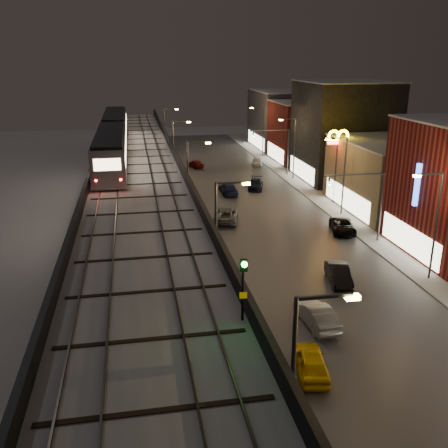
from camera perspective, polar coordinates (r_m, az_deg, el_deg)
ground at (r=27.77m, az=5.41°, el=-20.22°), size 220.00×220.00×0.00m
road_surface at (r=59.98m, az=3.35°, el=1.73°), size 17.00×120.00×0.06m
sidewalk_right at (r=63.03m, az=12.23°, el=2.21°), size 4.00×120.00×0.14m
under_viaduct_pavement at (r=58.37m, az=-9.64°, el=1.02°), size 11.00×120.00×0.06m
elevated_viaduct at (r=53.88m, az=-9.88°, el=5.69°), size 9.00×100.00×6.30m
viaduct_trackbed at (r=53.84m, az=-9.94°, el=6.52°), size 8.40×100.00×0.32m
viaduct_parapet_streetside at (r=53.98m, az=-5.31°, el=7.25°), size 0.30×100.00×1.10m
viaduct_parapet_far at (r=53.93m, az=-14.61°, el=6.72°), size 0.30×100.00×1.10m
building_c at (r=62.26m, az=19.08°, el=5.22°), size 12.20×15.20×8.16m
building_d at (r=75.83m, az=13.47°, el=10.27°), size 12.20×13.20×14.16m
building_e at (r=88.97m, az=9.76°, el=10.36°), size 12.20×12.20×10.16m
building_f at (r=102.06m, az=7.08°, el=11.79°), size 12.20×16.20×11.16m
streetlight_left_0 at (r=20.72m, az=8.56°, el=-17.49°), size 2.57×0.28×9.00m
streetlight_left_1 at (r=36.33m, az=-0.49°, el=-0.94°), size 2.57×0.28×9.00m
streetlight_right_1 at (r=42.62m, az=22.86°, el=0.53°), size 2.56×0.28×9.00m
streetlight_left_2 at (r=53.47m, az=-3.84°, el=5.41°), size 2.57×0.28×9.00m
streetlight_right_2 at (r=57.92m, az=13.35°, el=5.97°), size 2.56×0.28×9.00m
streetlight_left_3 at (r=71.03m, az=-5.58°, el=8.64°), size 2.57×0.28×9.00m
streetlight_right_3 at (r=74.44m, az=7.85°, el=9.01°), size 2.56×0.28×9.00m
streetlight_left_4 at (r=88.77m, az=-6.63°, el=10.59°), size 2.57×0.28×9.00m
streetlight_right_4 at (r=91.52m, az=4.33°, el=10.89°), size 2.56×0.28×9.00m
traffic_light_rig_a at (r=49.83m, az=16.40°, el=2.83°), size 6.10×0.34×7.00m
traffic_light_rig_b at (r=77.12m, az=6.50°, el=8.84°), size 6.10×0.34×7.00m
subway_train at (r=61.30m, az=-12.53°, el=9.74°), size 3.03×37.04×3.62m
rail_signal at (r=20.84m, az=2.23°, el=-6.17°), size 0.33×0.42×2.86m
car_taxi at (r=30.05m, az=9.90°, el=-15.35°), size 2.46×4.53×1.46m
car_near_white at (r=34.82m, az=10.50°, el=-10.25°), size 1.93×4.72×1.52m
car_mid_silver at (r=55.08m, az=0.25°, el=1.01°), size 3.72×5.84×1.50m
car_mid_dark at (r=66.25m, az=0.49°, el=4.01°), size 2.08×4.97×1.43m
car_far_white at (r=82.65m, az=-3.28°, el=6.86°), size 2.65×4.08×1.29m
car_onc_silver at (r=41.22m, az=12.96°, el=-5.73°), size 2.41×4.70×1.48m
car_onc_dark at (r=52.99m, az=13.40°, el=-0.31°), size 3.35×5.28×1.36m
car_onc_white at (r=68.97m, az=3.65°, el=4.53°), size 3.23×5.08×1.37m
car_onc_red at (r=83.99m, az=3.80°, el=7.05°), size 2.42×4.11×1.31m
sign_mcdonalds at (r=62.27m, az=12.87°, el=8.79°), size 2.69×0.33×9.12m
sign_carwash at (r=47.06m, az=21.83°, el=3.42°), size 1.67×0.35×8.68m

